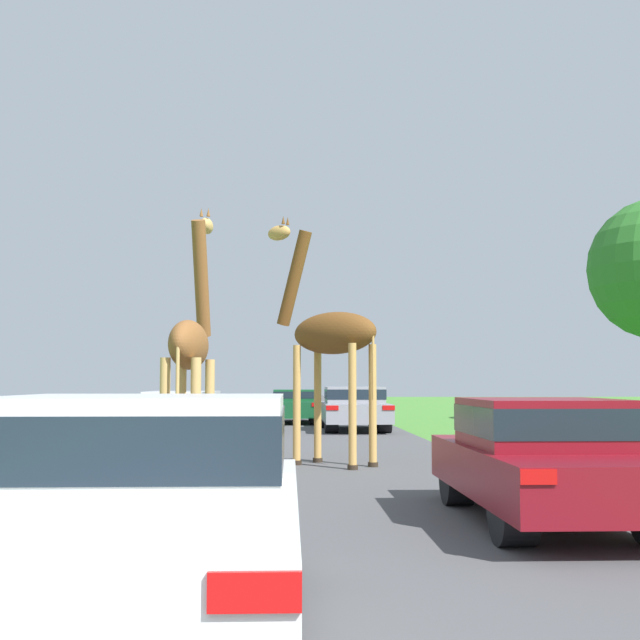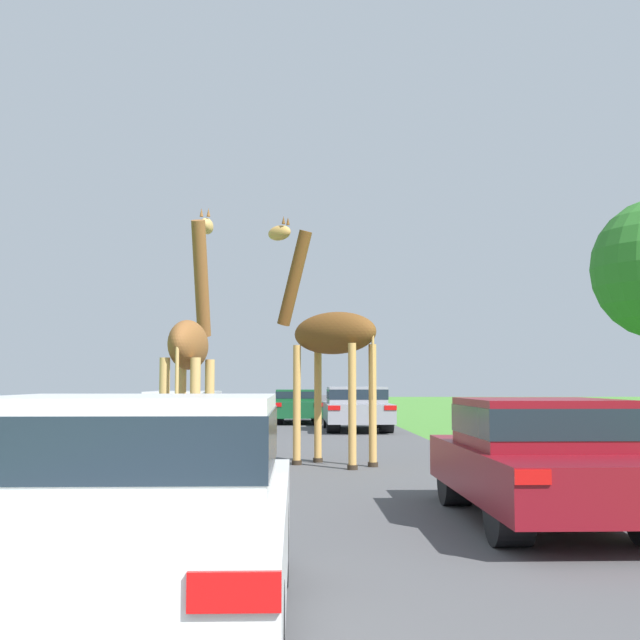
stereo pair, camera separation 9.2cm
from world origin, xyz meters
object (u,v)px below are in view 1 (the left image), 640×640
car_far_ahead (543,455)px  car_verge_right (354,407)px  car_lead_maroon (141,509)px  car_queue_left (295,405)px  car_queue_right (182,418)px  giraffe_near_road (329,335)px  giraffe_companion (191,347)px

car_far_ahead → car_verge_right: bearing=92.6°
car_lead_maroon → car_queue_left: size_ratio=0.97×
car_far_ahead → car_verge_right: car_verge_right is taller
car_lead_maroon → car_far_ahead: size_ratio=0.96×
car_queue_left → car_far_ahead: car_far_ahead is taller
car_queue_right → car_far_ahead: size_ratio=1.07×
giraffe_near_road → car_lead_maroon: size_ratio=1.18×
giraffe_companion → car_lead_maroon: (0.80, -8.82, -1.37)m
giraffe_companion → car_queue_left: size_ratio=1.14×
giraffe_near_road → car_verge_right: bearing=34.1°
car_lead_maroon → car_far_ahead: car_lead_maroon is taller
giraffe_companion → car_queue_right: size_ratio=1.06×
giraffe_near_road → car_queue_left: (-0.53, 15.38, -1.73)m
car_queue_left → car_queue_right: bearing=-102.8°
giraffe_near_road → car_verge_right: (1.31, 10.61, -1.65)m
car_lead_maroon → car_queue_right: (-1.56, 13.58, -0.05)m
giraffe_near_road → car_queue_right: giraffe_near_road is taller
giraffe_near_road → giraffe_companion: bearing=155.3°
giraffe_companion → car_lead_maroon: 8.96m
giraffe_companion → car_far_ahead: 6.85m
giraffe_near_road → car_queue_right: bearing=82.1°
car_queue_right → car_verge_right: bearing=57.0°
car_verge_right → car_lead_maroon: bearing=-98.2°
giraffe_near_road → car_queue_left: bearing=43.1°
car_far_ahead → car_verge_right: 16.70m
car_far_ahead → car_verge_right: (-0.75, 16.68, 0.02)m
giraffe_companion → car_verge_right: bearing=77.3°
car_lead_maroon → car_verge_right: 20.73m
car_queue_left → car_verge_right: 5.12m
giraffe_near_road → car_lead_maroon: (-1.63, -9.91, -1.63)m
car_queue_right → giraffe_companion: bearing=-81.0°
car_lead_maroon → car_queue_right: car_lead_maroon is taller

